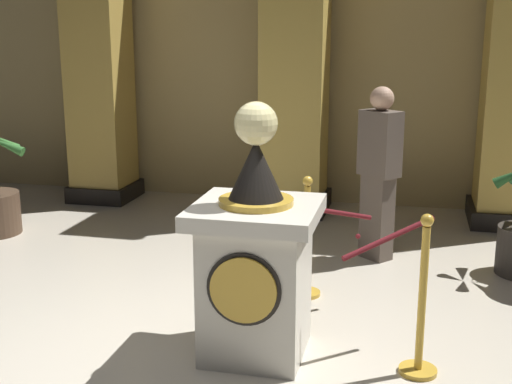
# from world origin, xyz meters

# --- Properties ---
(ground_plane) EXTENTS (10.54, 10.54, 0.00)m
(ground_plane) POSITION_xyz_m (0.00, 0.00, 0.00)
(ground_plane) COLOR beige
(back_wall) EXTENTS (10.54, 0.16, 3.70)m
(back_wall) POSITION_xyz_m (0.00, 4.48, 1.85)
(back_wall) COLOR tan
(back_wall) RESTS_ON ground_plane
(pedestal_clock) EXTENTS (0.80, 0.80, 1.68)m
(pedestal_clock) POSITION_xyz_m (0.40, 0.27, 0.65)
(pedestal_clock) COLOR beige
(pedestal_clock) RESTS_ON ground_plane
(stanchion_near) EXTENTS (0.24, 0.24, 1.04)m
(stanchion_near) POSITION_xyz_m (1.45, 0.24, 0.36)
(stanchion_near) COLOR gold
(stanchion_near) RESTS_ON ground_plane
(stanchion_far) EXTENTS (0.24, 0.24, 0.99)m
(stanchion_far) POSITION_xyz_m (0.56, 1.34, 0.34)
(stanchion_far) COLOR gold
(stanchion_far) RESTS_ON ground_plane
(velvet_rope) EXTENTS (1.02, 1.03, 0.22)m
(velvet_rope) POSITION_xyz_m (1.01, 0.79, 0.79)
(velvet_rope) COLOR #591419
(column_left) EXTENTS (0.78, 0.78, 3.55)m
(column_left) POSITION_xyz_m (-2.43, 3.91, 1.76)
(column_left) COLOR black
(column_left) RESTS_ON ground_plane
(column_centre_rear) EXTENTS (0.85, 0.85, 3.55)m
(column_centre_rear) POSITION_xyz_m (0.00, 3.91, 1.76)
(column_centre_rear) COLOR black
(column_centre_rear) RESTS_ON ground_plane
(bystander_guest) EXTENTS (0.42, 0.40, 1.61)m
(bystander_guest) POSITION_xyz_m (1.06, 2.38, 0.85)
(bystander_guest) COLOR brown
(bystander_guest) RESTS_ON ground_plane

